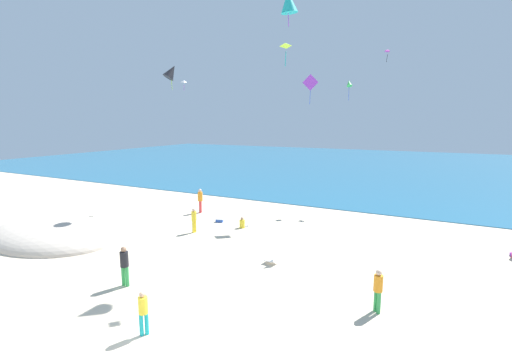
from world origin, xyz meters
The scene contains 18 objects.
ground_plane centered at (0.00, 10.00, 0.00)m, with size 120.00×120.00×0.00m, color beige.
ocean_water centered at (0.00, 48.64, 0.03)m, with size 120.00×60.00×0.05m, color #236084.
dune_mound centered at (-12.21, 4.77, 0.00)m, with size 8.41×5.89×2.17m, color beige.
beach_chair_mid_beach centered at (0.65, 7.04, 0.28)m, with size 0.68×0.62×0.61m.
cooler_box centered at (-5.42, 11.83, 0.11)m, with size 0.55×0.44×0.23m.
person_1 centered at (-5.54, 9.25, 0.86)m, with size 0.33×0.33×1.50m.
person_2 centered at (-3.73, 2.24, 0.96)m, with size 0.38×0.38×1.67m.
person_3 centered at (-8.01, 13.28, 1.02)m, with size 0.46×0.46×1.77m.
person_4 centered at (-0.59, 0.07, 0.84)m, with size 0.41×0.41×1.45m.
person_6 centered at (-3.42, 11.42, 0.26)m, with size 0.52×0.63×0.70m.
person_8 centered at (5.68, 4.79, 0.91)m, with size 0.44×0.44×1.58m.
kite_lime centered at (1.06, 7.32, 9.83)m, with size 0.44×0.37×1.01m.
kite_magenta centered at (3.07, 23.42, 12.14)m, with size 0.53×0.52×1.00m.
kite_black centered at (-8.20, 10.82, 9.72)m, with size 1.22×1.29×1.66m.
kite_green centered at (0.72, 20.92, 9.52)m, with size 0.65×0.72×1.62m.
kite_teal centered at (0.44, 9.08, 12.15)m, with size 1.18×1.21×1.62m.
kite_purple centered at (-0.75, 16.04, 9.16)m, with size 1.06×0.26×1.99m.
kite_white centered at (-11.23, 15.90, 9.75)m, with size 0.48×0.50×0.81m.
Camera 1 is at (7.19, -7.44, 6.61)m, focal length 24.97 mm.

